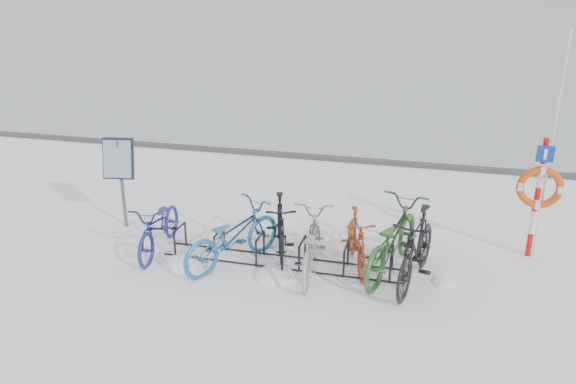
% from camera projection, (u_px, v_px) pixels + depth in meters
% --- Properties ---
extents(ground, '(900.00, 900.00, 0.00)m').
position_uv_depth(ground, '(281.00, 263.00, 9.31)').
color(ground, white).
rests_on(ground, ground).
extents(ice_sheet, '(400.00, 298.00, 0.02)m').
position_uv_depth(ice_sheet, '(434.00, 1.00, 149.88)').
color(ice_sheet, '#A9B5BF').
rests_on(ice_sheet, ground).
extents(quay_edge, '(400.00, 0.25, 0.10)m').
position_uv_depth(quay_edge, '(340.00, 159.00, 14.64)').
color(quay_edge, '#3F3F42').
rests_on(quay_edge, ground).
extents(bike_rack, '(4.00, 0.48, 0.46)m').
position_uv_depth(bike_rack, '(281.00, 253.00, 9.24)').
color(bike_rack, black).
rests_on(bike_rack, ground).
extents(info_board, '(0.60, 0.31, 1.73)m').
position_uv_depth(info_board, '(119.00, 164.00, 10.29)').
color(info_board, '#595B5E').
rests_on(info_board, ground).
extents(lifebuoy_station, '(0.72, 0.22, 3.74)m').
position_uv_depth(lifebuoy_station, '(540.00, 187.00, 9.07)').
color(lifebuoy_station, '#B90E12').
rests_on(lifebuoy_station, ground).
extents(bike_0, '(0.82, 1.87, 0.95)m').
position_uv_depth(bike_0, '(159.00, 224.00, 9.61)').
color(bike_0, navy).
rests_on(bike_0, ground).
extents(bike_1, '(1.58, 2.09, 1.05)m').
position_uv_depth(bike_1, '(232.00, 234.00, 9.14)').
color(bike_1, '#2663A2').
rests_on(bike_1, ground).
extents(bike_2, '(0.98, 1.80, 1.04)m').
position_uv_depth(bike_2, '(280.00, 226.00, 9.44)').
color(bike_2, black).
rests_on(bike_2, ground).
extents(bike_3, '(0.87, 1.97, 1.00)m').
position_uv_depth(bike_3, '(310.00, 243.00, 8.88)').
color(bike_3, '#93969A').
rests_on(bike_3, ground).
extents(bike_4, '(0.91, 1.67, 0.96)m').
position_uv_depth(bike_4, '(357.00, 239.00, 9.05)').
color(bike_4, maroon).
rests_on(bike_4, ground).
extents(bike_5, '(1.31, 2.33, 1.16)m').
position_uv_depth(bike_5, '(392.00, 237.00, 8.90)').
color(bike_5, '#2F5C2D').
rests_on(bike_5, ground).
extents(bike_6, '(0.96, 2.05, 1.19)m').
position_uv_depth(bike_6, '(417.00, 247.00, 8.53)').
color(bike_6, black).
rests_on(bike_6, ground).
extents(snow_drifts, '(5.60, 1.79, 0.23)m').
position_uv_depth(snow_drifts, '(245.00, 264.00, 9.28)').
color(snow_drifts, white).
rests_on(snow_drifts, ground).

